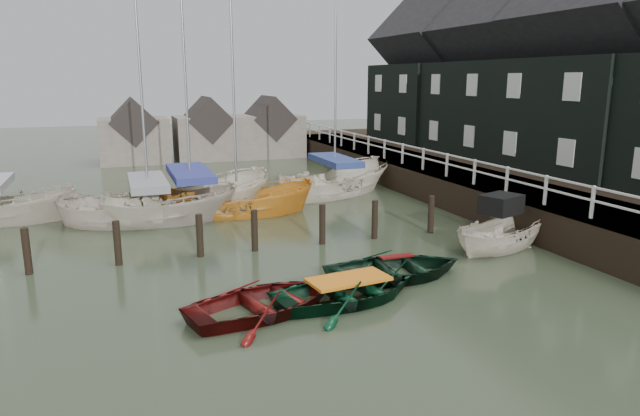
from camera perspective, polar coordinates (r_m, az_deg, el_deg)
name	(u,v)px	position (r m, az deg, el deg)	size (l,w,h in m)	color
ground	(319,275)	(16.81, -0.06, -6.72)	(120.00, 120.00, 0.00)	#303924
pier	(428,178)	(29.41, 10.71, 3.00)	(3.04, 32.00, 2.70)	black
land_strip	(516,185)	(32.67, 19.03, 2.22)	(14.00, 38.00, 1.50)	black
quay_houses	(543,77)	(31.15, 21.37, 12.09)	(6.52, 28.14, 10.01)	black
mooring_pilings	(257,236)	(19.09, -6.30, -2.81)	(13.72, 0.22, 1.80)	black
far_sheds	(205,133)	(41.53, -11.41, 7.39)	(14.00, 4.08, 4.39)	#665B51
rowboat_red	(267,312)	(14.34, -5.33, -10.32)	(2.89, 4.05, 0.84)	#4F0C0B
rowboat_green	(348,301)	(14.98, 2.85, -9.23)	(2.88, 4.04, 0.84)	black
rowboat_dkgreen	(396,278)	(16.73, 7.59, -6.92)	(2.93, 4.10, 0.85)	black
motorboat	(502,245)	(20.40, 17.72, -3.53)	(4.76, 3.06, 2.66)	beige
sailboat_a	(150,220)	(23.88, -16.62, -1.18)	(7.34, 3.69, 11.62)	beige
sailboat_b	(192,214)	(24.62, -12.67, -0.55)	(8.34, 5.62, 12.13)	beige
sailboat_c	(237,214)	(24.48, -8.26, -0.56)	(6.83, 3.29, 10.03)	orange
sailboat_d	(335,192)	(28.52, 1.49, 1.59)	(7.79, 5.55, 12.25)	silver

